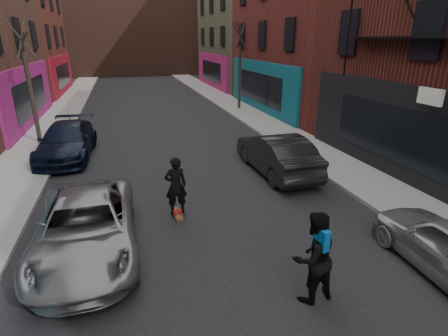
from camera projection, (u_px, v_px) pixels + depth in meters
sidewalk_left at (69, 103)px, 28.18m from camera, size 2.50×84.00×0.13m
sidewalk_right at (219, 97)px, 31.42m from camera, size 2.50×84.00×0.13m
building_far at (130, 24)px, 50.83m from camera, size 40.00×10.00×14.00m
tree_left_far at (28, 75)px, 16.22m from camera, size 2.00×2.00×6.50m
tree_right_far at (240, 60)px, 24.80m from camera, size 2.00×2.00×6.80m
parked_left_far at (86, 227)px, 8.42m from camera, size 2.32×5.01×1.39m
parked_left_end at (67, 141)px, 15.35m from camera, size 2.38×5.21×1.48m
parked_right_end at (276, 153)px, 13.56m from camera, size 1.77×4.75×1.55m
skateboard at (177, 214)px, 10.39m from camera, size 0.26×0.81×0.10m
skateboarder at (176, 186)px, 10.07m from camera, size 0.66×0.45×1.75m
pedestrian at (313, 257)px, 6.78m from camera, size 1.03×0.86×1.92m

